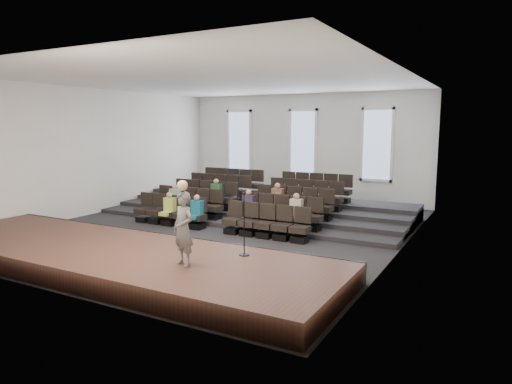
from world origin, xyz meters
TOP-DOWN VIEW (x-y plane):
  - ground at (0.00, 0.00)m, footprint 14.00×14.00m
  - ceiling at (0.00, 0.00)m, footprint 12.00×14.00m
  - wall_back at (0.00, 7.02)m, footprint 12.00×0.04m
  - wall_front at (0.00, -7.02)m, footprint 12.00×0.04m
  - wall_left at (-6.02, 0.00)m, footprint 0.04×14.00m
  - wall_right at (6.02, 0.00)m, footprint 0.04×14.00m
  - stage at (0.00, -5.10)m, footprint 11.80×3.60m
  - stage_lip at (0.00, -3.33)m, footprint 11.80×0.06m
  - risers at (0.00, 3.17)m, footprint 11.80×4.80m
  - seating_rows at (-0.00, 1.54)m, footprint 6.80×4.70m
  - windows at (0.00, 6.95)m, footprint 8.44×0.10m
  - audience at (-0.28, 0.45)m, footprint 5.45×2.64m
  - speaker at (2.43, -5.40)m, footprint 0.68×0.55m
  - mic_stand at (3.20, -4.09)m, footprint 0.25×0.25m

SIDE VIEW (x-z plane):
  - ground at x=0.00m, z-range 0.00..0.00m
  - risers at x=0.00m, z-range -0.10..0.50m
  - stage at x=0.00m, z-range 0.00..0.50m
  - stage_lip at x=0.00m, z-range -0.01..0.51m
  - seating_rows at x=0.00m, z-range -0.15..1.52m
  - audience at x=-0.28m, z-range 0.28..1.38m
  - mic_stand at x=3.20m, z-range 0.20..1.70m
  - speaker at x=2.43m, z-range 0.50..2.12m
  - wall_back at x=0.00m, z-range 0.00..5.00m
  - wall_front at x=0.00m, z-range 0.00..5.00m
  - wall_left at x=-6.02m, z-range 0.00..5.00m
  - wall_right at x=6.02m, z-range 0.00..5.00m
  - windows at x=0.00m, z-range 1.08..4.32m
  - ceiling at x=0.00m, z-range 5.00..5.02m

